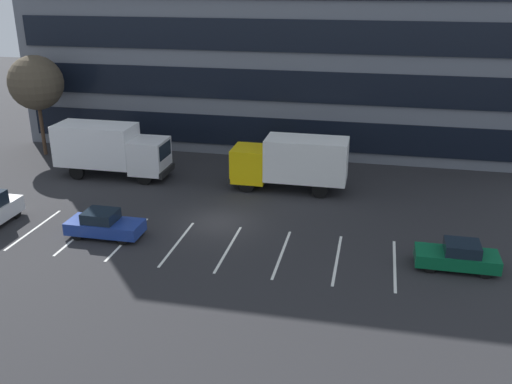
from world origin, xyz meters
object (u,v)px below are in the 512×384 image
box_truck_white (110,148)px  sedan_forest (458,256)px  box_truck_yellow (291,161)px  bare_tree (36,83)px  sedan_navy (104,225)px

box_truck_white → sedan_forest: (22.17, -8.91, -1.41)m
box_truck_yellow → sedan_forest: size_ratio=1.96×
sedan_forest → bare_tree: bare_tree is taller
box_truck_white → sedan_navy: box_truck_white is taller
box_truck_white → box_truck_yellow: size_ratio=1.04×
sedan_forest → sedan_navy: 18.21m
sedan_navy → bare_tree: size_ratio=0.53×
box_truck_white → sedan_forest: box_truck_white is taller
bare_tree → box_truck_yellow: bearing=-10.4°
box_truck_white → box_truck_yellow: bearing=0.1°
sedan_navy → bare_tree: bearing=131.6°
box_truck_white → sedan_forest: bearing=-21.9°
box_truck_yellow → sedan_forest: box_truck_yellow is taller
box_truck_yellow → box_truck_white: bearing=-179.9°
sedan_navy → bare_tree: 17.98m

